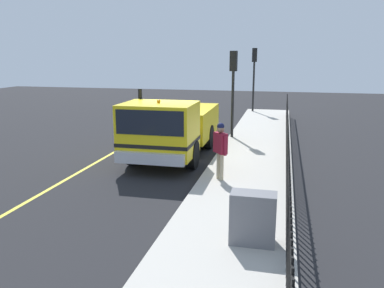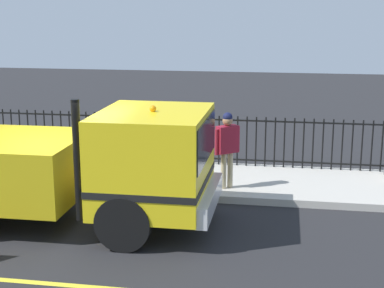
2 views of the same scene
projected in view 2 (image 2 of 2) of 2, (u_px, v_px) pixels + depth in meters
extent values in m
plane|color=#232326|center=(61.00, 222.00, 11.02)|extent=(54.77, 54.77, 0.00)
cube|color=#B7B2A8|center=(108.00, 175.00, 13.82)|extent=(2.69, 24.90, 0.16)
cube|color=yellow|center=(154.00, 158.00, 10.42)|extent=(2.34, 1.93, 1.72)
cube|color=black|center=(153.00, 138.00, 10.33)|extent=(2.16, 1.96, 0.76)
cube|color=silver|center=(210.00, 199.00, 10.42)|extent=(2.21, 0.21, 0.36)
cube|color=black|center=(154.00, 178.00, 10.50)|extent=(2.37, 1.95, 0.12)
cylinder|color=black|center=(152.00, 186.00, 11.66)|extent=(0.31, 0.96, 0.96)
cylinder|color=black|center=(124.00, 223.00, 9.66)|extent=(0.31, 0.96, 0.96)
cylinder|color=black|center=(16.00, 179.00, 12.13)|extent=(0.31, 0.96, 0.96)
sphere|color=orange|center=(153.00, 109.00, 10.21)|extent=(0.12, 0.12, 0.12)
cylinder|color=black|center=(78.00, 161.00, 9.57)|extent=(0.14, 0.14, 2.07)
cube|color=maroon|center=(227.00, 139.00, 12.37)|extent=(0.47, 0.50, 0.59)
sphere|color=#997051|center=(228.00, 121.00, 12.28)|extent=(0.22, 0.22, 0.22)
sphere|color=#14193F|center=(228.00, 117.00, 12.26)|extent=(0.21, 0.21, 0.21)
cylinder|color=tan|center=(230.00, 170.00, 12.57)|extent=(0.12, 0.12, 0.79)
cylinder|color=tan|center=(224.00, 171.00, 12.49)|extent=(0.12, 0.12, 0.79)
cylinder|color=maroon|center=(238.00, 139.00, 12.51)|extent=(0.09, 0.09, 0.56)
cylinder|color=maroon|center=(217.00, 142.00, 12.25)|extent=(0.09, 0.09, 0.56)
cylinder|color=black|center=(382.00, 146.00, 13.73)|extent=(0.04, 0.04, 1.25)
cylinder|color=black|center=(372.00, 146.00, 13.76)|extent=(0.04, 0.04, 1.25)
cylinder|color=black|center=(362.00, 146.00, 13.80)|extent=(0.04, 0.04, 1.25)
cylinder|color=black|center=(352.00, 145.00, 13.84)|extent=(0.04, 0.04, 1.25)
cylinder|color=black|center=(342.00, 145.00, 13.88)|extent=(0.04, 0.04, 1.25)
cylinder|color=black|center=(332.00, 145.00, 13.92)|extent=(0.04, 0.04, 1.25)
cylinder|color=black|center=(323.00, 144.00, 13.95)|extent=(0.04, 0.04, 1.25)
cylinder|color=black|center=(313.00, 144.00, 13.99)|extent=(0.04, 0.04, 1.25)
cylinder|color=black|center=(303.00, 143.00, 14.03)|extent=(0.04, 0.04, 1.25)
cylinder|color=black|center=(294.00, 143.00, 14.07)|extent=(0.04, 0.04, 1.25)
cylinder|color=black|center=(284.00, 143.00, 14.10)|extent=(0.04, 0.04, 1.25)
cylinder|color=black|center=(275.00, 142.00, 14.14)|extent=(0.04, 0.04, 1.25)
cylinder|color=black|center=(265.00, 142.00, 14.18)|extent=(0.04, 0.04, 1.25)
cylinder|color=black|center=(256.00, 142.00, 14.22)|extent=(0.04, 0.04, 1.25)
cylinder|color=black|center=(247.00, 141.00, 14.25)|extent=(0.04, 0.04, 1.25)
cylinder|color=black|center=(237.00, 141.00, 14.29)|extent=(0.04, 0.04, 1.25)
cylinder|color=black|center=(228.00, 141.00, 14.33)|extent=(0.04, 0.04, 1.25)
cylinder|color=black|center=(219.00, 140.00, 14.37)|extent=(0.04, 0.04, 1.25)
cylinder|color=black|center=(210.00, 140.00, 14.40)|extent=(0.04, 0.04, 1.25)
cylinder|color=black|center=(201.00, 140.00, 14.44)|extent=(0.04, 0.04, 1.25)
cylinder|color=black|center=(192.00, 139.00, 14.48)|extent=(0.04, 0.04, 1.25)
cylinder|color=black|center=(183.00, 139.00, 14.52)|extent=(0.04, 0.04, 1.25)
cylinder|color=black|center=(174.00, 139.00, 14.55)|extent=(0.04, 0.04, 1.25)
cylinder|color=black|center=(165.00, 138.00, 14.59)|extent=(0.04, 0.04, 1.25)
cylinder|color=black|center=(156.00, 138.00, 14.63)|extent=(0.04, 0.04, 1.25)
cylinder|color=black|center=(147.00, 138.00, 14.67)|extent=(0.04, 0.04, 1.25)
cylinder|color=black|center=(138.00, 137.00, 14.70)|extent=(0.04, 0.04, 1.25)
cylinder|color=black|center=(130.00, 137.00, 14.74)|extent=(0.04, 0.04, 1.25)
cylinder|color=black|center=(121.00, 137.00, 14.78)|extent=(0.04, 0.04, 1.25)
cylinder|color=black|center=(112.00, 136.00, 14.82)|extent=(0.04, 0.04, 1.25)
cylinder|color=black|center=(104.00, 136.00, 14.86)|extent=(0.04, 0.04, 1.25)
cylinder|color=black|center=(95.00, 136.00, 14.89)|extent=(0.04, 0.04, 1.25)
cylinder|color=black|center=(87.00, 135.00, 14.93)|extent=(0.04, 0.04, 1.25)
cylinder|color=black|center=(78.00, 135.00, 14.97)|extent=(0.04, 0.04, 1.25)
cylinder|color=black|center=(70.00, 135.00, 15.01)|extent=(0.04, 0.04, 1.25)
cylinder|color=black|center=(62.00, 134.00, 15.04)|extent=(0.04, 0.04, 1.25)
cylinder|color=black|center=(53.00, 134.00, 15.08)|extent=(0.04, 0.04, 1.25)
cylinder|color=black|center=(45.00, 134.00, 15.12)|extent=(0.04, 0.04, 1.25)
cylinder|color=black|center=(37.00, 133.00, 15.16)|extent=(0.04, 0.04, 1.25)
cylinder|color=black|center=(28.00, 133.00, 15.19)|extent=(0.04, 0.04, 1.25)
cylinder|color=black|center=(20.00, 133.00, 15.23)|extent=(0.04, 0.04, 1.25)
cylinder|color=black|center=(12.00, 132.00, 15.27)|extent=(0.04, 0.04, 1.25)
cylinder|color=black|center=(4.00, 132.00, 15.31)|extent=(0.04, 0.04, 1.25)
cube|color=black|center=(120.00, 116.00, 14.66)|extent=(0.04, 21.16, 0.04)
cube|color=black|center=(122.00, 154.00, 14.89)|extent=(0.04, 21.16, 0.04)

